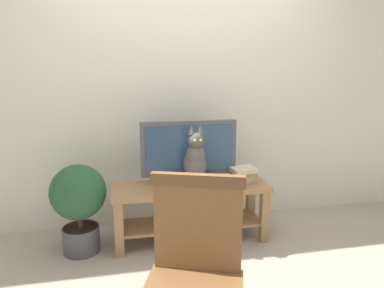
{
  "coord_description": "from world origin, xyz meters",
  "views": [
    {
      "loc": [
        -0.55,
        -2.17,
        1.43
      ],
      "look_at": [
        0.0,
        0.5,
        0.85
      ],
      "focal_mm": 32.49,
      "sensor_mm": 36.0,
      "label": 1
    }
  ],
  "objects_px": {
    "book_stack": "(243,174)",
    "potted_plant": "(79,201)",
    "tv": "(189,151)",
    "tv_stand": "(191,201)",
    "media_box": "(195,183)",
    "cat": "(195,160)",
    "wooden_chair": "(194,266)"
  },
  "relations": [
    {
      "from": "tv_stand",
      "to": "tv",
      "type": "xyz_separation_m",
      "value": [
        0.0,
        0.07,
        0.42
      ]
    },
    {
      "from": "tv_stand",
      "to": "book_stack",
      "type": "bearing_deg",
      "value": -1.36
    },
    {
      "from": "tv_stand",
      "to": "potted_plant",
      "type": "xyz_separation_m",
      "value": [
        -0.9,
        -0.02,
        0.08
      ]
    },
    {
      "from": "wooden_chair",
      "to": "book_stack",
      "type": "height_order",
      "value": "wooden_chair"
    },
    {
      "from": "tv",
      "to": "media_box",
      "type": "relative_size",
      "value": 2.28
    },
    {
      "from": "tv",
      "to": "book_stack",
      "type": "xyz_separation_m",
      "value": [
        0.45,
        -0.08,
        -0.21
      ]
    },
    {
      "from": "media_box",
      "to": "cat",
      "type": "distance_m",
      "value": 0.21
    },
    {
      "from": "wooden_chair",
      "to": "book_stack",
      "type": "bearing_deg",
      "value": 61.38
    },
    {
      "from": "wooden_chair",
      "to": "book_stack",
      "type": "xyz_separation_m",
      "value": [
        0.7,
        1.29,
        0.02
      ]
    },
    {
      "from": "cat",
      "to": "media_box",
      "type": "bearing_deg",
      "value": 93.94
    },
    {
      "from": "tv",
      "to": "wooden_chair",
      "type": "distance_m",
      "value": 1.4
    },
    {
      "from": "tv_stand",
      "to": "tv",
      "type": "bearing_deg",
      "value": 89.97
    },
    {
      "from": "cat",
      "to": "wooden_chair",
      "type": "xyz_separation_m",
      "value": [
        -0.27,
        -1.21,
        -0.19
      ]
    },
    {
      "from": "wooden_chair",
      "to": "potted_plant",
      "type": "bearing_deg",
      "value": 117.18
    },
    {
      "from": "book_stack",
      "to": "potted_plant",
      "type": "relative_size",
      "value": 0.32
    },
    {
      "from": "potted_plant",
      "to": "tv_stand",
      "type": "bearing_deg",
      "value": 1.36
    },
    {
      "from": "cat",
      "to": "potted_plant",
      "type": "distance_m",
      "value": 0.97
    },
    {
      "from": "tv_stand",
      "to": "media_box",
      "type": "height_order",
      "value": "media_box"
    },
    {
      "from": "book_stack",
      "to": "potted_plant",
      "type": "xyz_separation_m",
      "value": [
        -1.36,
        -0.01,
        -0.13
      ]
    },
    {
      "from": "book_stack",
      "to": "wooden_chair",
      "type": "bearing_deg",
      "value": -118.62
    },
    {
      "from": "media_box",
      "to": "cat",
      "type": "xyz_separation_m",
      "value": [
        0.0,
        -0.02,
        0.2
      ]
    },
    {
      "from": "tv_stand",
      "to": "wooden_chair",
      "type": "height_order",
      "value": "wooden_chair"
    },
    {
      "from": "book_stack",
      "to": "potted_plant",
      "type": "distance_m",
      "value": 1.36
    },
    {
      "from": "wooden_chair",
      "to": "book_stack",
      "type": "distance_m",
      "value": 1.46
    },
    {
      "from": "wooden_chair",
      "to": "cat",
      "type": "bearing_deg",
      "value": 77.55
    },
    {
      "from": "cat",
      "to": "wooden_chair",
      "type": "bearing_deg",
      "value": -102.45
    },
    {
      "from": "tv_stand",
      "to": "cat",
      "type": "height_order",
      "value": "cat"
    },
    {
      "from": "potted_plant",
      "to": "wooden_chair",
      "type": "bearing_deg",
      "value": -62.82
    },
    {
      "from": "tv_stand",
      "to": "wooden_chair",
      "type": "relative_size",
      "value": 1.37
    },
    {
      "from": "tv",
      "to": "potted_plant",
      "type": "relative_size",
      "value": 1.13
    },
    {
      "from": "cat",
      "to": "book_stack",
      "type": "relative_size",
      "value": 1.96
    },
    {
      "from": "wooden_chair",
      "to": "potted_plant",
      "type": "relative_size",
      "value": 1.32
    }
  ]
}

